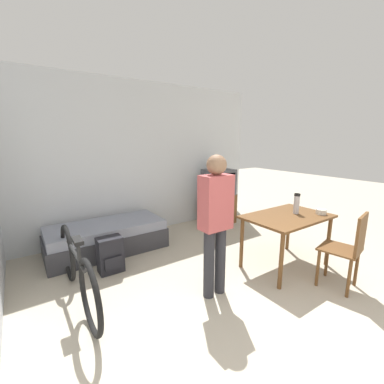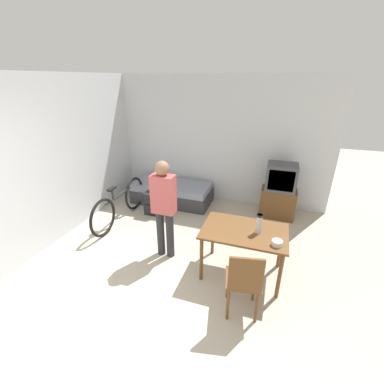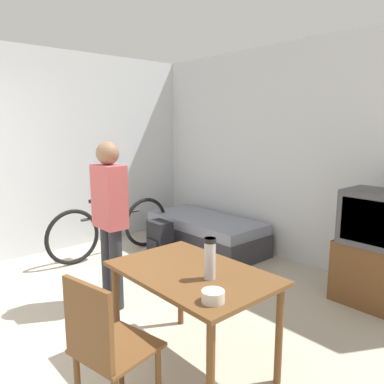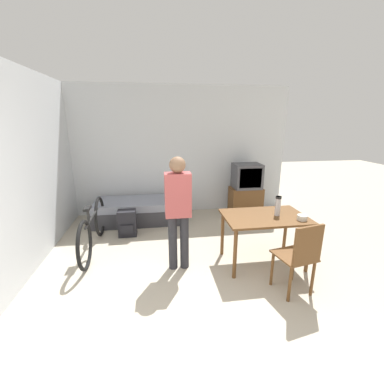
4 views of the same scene
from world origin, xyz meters
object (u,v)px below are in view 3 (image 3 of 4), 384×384
at_px(wooden_chair, 105,346).
at_px(backpack, 160,239).
at_px(thermos_flask, 210,257).
at_px(mate_bowl, 213,296).
at_px(tv, 374,250).
at_px(bicycle, 112,228).
at_px(dining_table, 192,283).
at_px(daybed, 205,233).
at_px(person_standing, 110,214).

distance_m(wooden_chair, backpack, 2.89).
bearing_deg(thermos_flask, mate_bowl, -40.61).
xyz_separation_m(tv, bicycle, (-2.91, -1.15, -0.19)).
relative_size(tv, wooden_chair, 1.22).
relative_size(dining_table, backpack, 2.40).
bearing_deg(daybed, backpack, -102.84).
height_order(daybed, thermos_flask, thermos_flask).
relative_size(daybed, mate_bowl, 13.18).
distance_m(thermos_flask, mate_bowl, 0.35).
bearing_deg(bicycle, wooden_chair, -29.90).
distance_m(wooden_chair, bicycle, 3.00).
height_order(daybed, person_standing, person_standing).
relative_size(dining_table, bicycle, 0.64).
bearing_deg(dining_table, bicycle, 163.06).
relative_size(dining_table, wooden_chair, 1.24).
bearing_deg(daybed, dining_table, -45.21).
bearing_deg(thermos_flask, daybed, 137.33).
height_order(bicycle, thermos_flask, thermos_flask).
height_order(wooden_chair, person_standing, person_standing).
bearing_deg(tv, person_standing, -131.07).
bearing_deg(mate_bowl, bicycle, 161.51).
xyz_separation_m(thermos_flask, backpack, (-2.19, 1.20, -0.64)).
xyz_separation_m(bicycle, mate_bowl, (2.91, -0.97, 0.40)).
bearing_deg(thermos_flask, bicycle, 164.05).
bearing_deg(tv, thermos_flask, -97.40).
height_order(person_standing, thermos_flask, person_standing).
bearing_deg(daybed, thermos_flask, -42.67).
distance_m(mate_bowl, backpack, 2.86).
distance_m(daybed, bicycle, 1.29).
relative_size(dining_table, thermos_flask, 4.16).
distance_m(dining_table, person_standing, 1.23).
distance_m(wooden_chair, person_standing, 1.58).
xyz_separation_m(dining_table, backpack, (-2.01, 1.19, -0.40)).
height_order(wooden_chair, backpack, wooden_chair).
bearing_deg(daybed, mate_bowl, -42.45).
distance_m(daybed, mate_bowl, 3.14).
relative_size(tv, person_standing, 0.71).
xyz_separation_m(thermos_flask, mate_bowl, (0.25, -0.21, -0.12)).
bearing_deg(person_standing, dining_table, -1.99).
height_order(daybed, backpack, backpack).
height_order(tv, backpack, tv).
relative_size(bicycle, thermos_flask, 6.53).
distance_m(person_standing, mate_bowl, 1.65).
bearing_deg(dining_table, daybed, 134.79).
bearing_deg(person_standing, bicycle, 150.87).
bearing_deg(dining_table, tv, 77.45).
distance_m(tv, bicycle, 3.14).
relative_size(daybed, wooden_chair, 1.90).
distance_m(daybed, thermos_flask, 2.84).
distance_m(daybed, backpack, 0.69).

